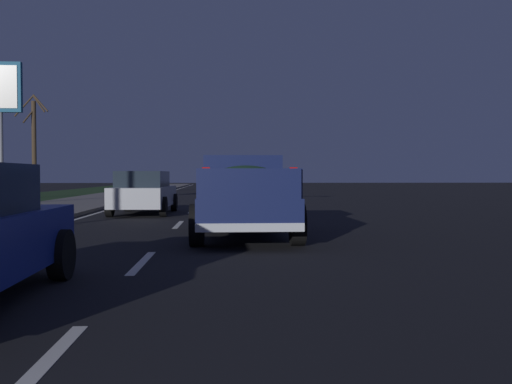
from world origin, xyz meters
The scene contains 7 objects.
ground centered at (27.00, 0.00, 0.00)m, with size 144.00×144.00×0.00m, color black.
sidewalk_shoulder centered at (27.00, 5.70, 0.06)m, with size 108.00×4.00×0.12m, color slate.
lane_markings centered at (29.67, 2.51, 0.00)m, with size 109.12×3.54×0.01m.
pickup_truck centered at (12.82, -1.75, 0.98)m, with size 5.45×2.33×1.87m.
sedan_silver centered at (20.30, 1.62, 0.78)m, with size 4.45×2.10×1.54m.
gas_price_sign centered at (25.15, 8.57, 4.75)m, with size 0.27×1.90×6.36m.
bare_tree_far centered at (35.39, 10.55, 3.26)m, with size 0.83×2.21×6.40m.
Camera 1 is at (-0.12, -1.36, 1.41)m, focal length 39.41 mm.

